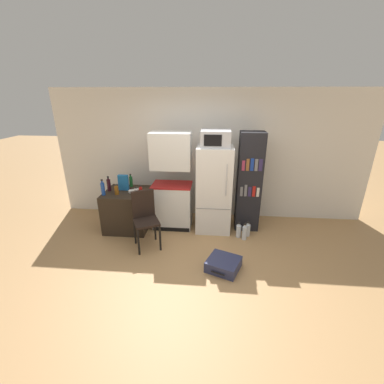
# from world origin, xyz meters

# --- Properties ---
(ground_plane) EXTENTS (24.00, 24.00, 0.00)m
(ground_plane) POSITION_xyz_m (0.00, 0.00, 0.00)
(ground_plane) COLOR tan
(wall_back) EXTENTS (6.40, 0.10, 2.63)m
(wall_back) POSITION_xyz_m (0.20, 2.00, 1.31)
(wall_back) COLOR white
(wall_back) RESTS_ON ground_plane
(side_table) EXTENTS (0.81, 0.78, 0.77)m
(side_table) POSITION_xyz_m (-1.36, 1.21, 0.38)
(side_table) COLOR #2D2319
(side_table) RESTS_ON ground_plane
(kitchen_hutch) EXTENTS (0.76, 0.50, 1.87)m
(kitchen_hutch) POSITION_xyz_m (-0.49, 1.36, 0.87)
(kitchen_hutch) COLOR silver
(kitchen_hutch) RESTS_ON ground_plane
(refrigerator) EXTENTS (0.65, 0.60, 1.64)m
(refrigerator) POSITION_xyz_m (0.32, 1.31, 0.82)
(refrigerator) COLOR white
(refrigerator) RESTS_ON ground_plane
(microwave) EXTENTS (0.51, 0.44, 0.28)m
(microwave) POSITION_xyz_m (0.32, 1.31, 1.78)
(microwave) COLOR #B7B7BC
(microwave) RESTS_ON refrigerator
(bookshelf) EXTENTS (0.44, 0.36, 1.89)m
(bookshelf) POSITION_xyz_m (0.97, 1.43, 0.95)
(bookshelf) COLOR black
(bookshelf) RESTS_ON ground_plane
(bottle_milk_white) EXTENTS (0.09, 0.09, 0.14)m
(bottle_milk_white) POSITION_xyz_m (-1.10, 1.07, 0.83)
(bottle_milk_white) COLOR white
(bottle_milk_white) RESTS_ON side_table
(bottle_green_tall) EXTENTS (0.07, 0.07, 0.26)m
(bottle_green_tall) POSITION_xyz_m (-1.33, 1.48, 0.88)
(bottle_green_tall) COLOR #1E6028
(bottle_green_tall) RESTS_ON side_table
(bottle_wine_dark) EXTENTS (0.07, 0.07, 0.29)m
(bottle_wine_dark) POSITION_xyz_m (-1.68, 1.21, 0.89)
(bottle_wine_dark) COLOR black
(bottle_wine_dark) RESTS_ON side_table
(bottle_blue_soda) EXTENTS (0.07, 0.07, 0.30)m
(bottle_blue_soda) POSITION_xyz_m (-1.71, 1.00, 0.89)
(bottle_blue_soda) COLOR #1E47A3
(bottle_blue_soda) RESTS_ON side_table
(bottle_amber_beer) EXTENTS (0.07, 0.07, 0.19)m
(bottle_amber_beer) POSITION_xyz_m (-1.47, 1.05, 0.85)
(bottle_amber_beer) COLOR brown
(bottle_amber_beer) RESTS_ON side_table
(bottle_ketchup_red) EXTENTS (0.06, 0.06, 0.20)m
(bottle_ketchup_red) POSITION_xyz_m (-1.01, 1.02, 0.85)
(bottle_ketchup_red) COLOR #AD1914
(bottle_ketchup_red) RESTS_ON side_table
(bowl) EXTENTS (0.14, 0.14, 0.04)m
(bowl) POSITION_xyz_m (-1.22, 1.18, 0.79)
(bowl) COLOR silver
(bowl) RESTS_ON side_table
(cereal_box) EXTENTS (0.19, 0.07, 0.30)m
(cereal_box) POSITION_xyz_m (-1.42, 1.29, 0.92)
(cereal_box) COLOR #1E66A8
(cereal_box) RESTS_ON side_table
(chair) EXTENTS (0.54, 0.54, 0.99)m
(chair) POSITION_xyz_m (-0.84, 0.63, 0.59)
(chair) COLOR black
(chair) RESTS_ON ground_plane
(suitcase_large_flat) EXTENTS (0.59, 0.58, 0.17)m
(suitcase_large_flat) POSITION_xyz_m (0.50, 0.06, 0.08)
(suitcase_large_flat) COLOR navy
(suitcase_large_flat) RESTS_ON ground_plane
(water_bottle_front) EXTENTS (0.10, 0.10, 0.29)m
(water_bottle_front) POSITION_xyz_m (0.97, 1.09, 0.12)
(water_bottle_front) COLOR silver
(water_bottle_front) RESTS_ON ground_plane
(water_bottle_middle) EXTENTS (0.09, 0.09, 0.33)m
(water_bottle_middle) POSITION_xyz_m (0.90, 0.95, 0.14)
(water_bottle_middle) COLOR silver
(water_bottle_middle) RESTS_ON ground_plane
(water_bottle_back) EXTENTS (0.09, 0.09, 0.30)m
(water_bottle_back) POSITION_xyz_m (0.80, 1.03, 0.13)
(water_bottle_back) COLOR silver
(water_bottle_back) RESTS_ON ground_plane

